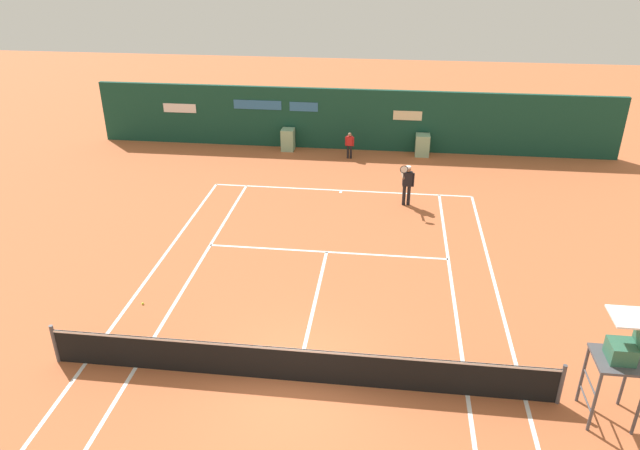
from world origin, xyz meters
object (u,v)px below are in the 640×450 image
at_px(ball_kid_right_post, 350,144).
at_px(tennis_ball_near_service_line, 143,303).
at_px(player_on_baseline, 407,182).
at_px(umpire_chair, 621,355).

distance_m(ball_kid_right_post, tennis_ball_near_service_line, 13.89).
relative_size(player_on_baseline, tennis_ball_near_service_line, 27.04).
relative_size(umpire_chair, tennis_ball_near_service_line, 39.23).
distance_m(umpire_chair, player_on_baseline, 11.71).
bearing_deg(player_on_baseline, ball_kid_right_post, -68.63).
height_order(player_on_baseline, tennis_ball_near_service_line, player_on_baseline).
xyz_separation_m(player_on_baseline, ball_kid_right_post, (-2.61, 5.08, -0.25)).
relative_size(player_on_baseline, ball_kid_right_post, 1.47).
xyz_separation_m(player_on_baseline, tennis_ball_near_service_line, (-7.53, -7.89, -0.94)).
relative_size(umpire_chair, ball_kid_right_post, 2.14).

